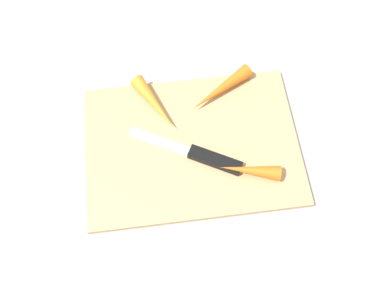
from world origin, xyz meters
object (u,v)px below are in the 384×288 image
(carrot_longest, at_px, (221,89))
(carrot_shortest, at_px, (250,170))
(carrot_medium, at_px, (155,104))
(cutting_board, at_px, (192,145))
(knife, at_px, (207,158))

(carrot_longest, height_order, carrot_shortest, same)
(carrot_medium, bearing_deg, carrot_shortest, 16.27)
(cutting_board, xyz_separation_m, knife, (0.02, -0.03, 0.01))
(knife, height_order, carrot_shortest, carrot_shortest)
(knife, height_order, carrot_medium, carrot_medium)
(carrot_medium, bearing_deg, cutting_board, 6.58)
(carrot_longest, xyz_separation_m, carrot_shortest, (0.02, -0.16, -0.00))
(knife, xyz_separation_m, carrot_longest, (0.04, 0.13, 0.01))
(cutting_board, relative_size, knife, 1.94)
(carrot_longest, bearing_deg, knife, 39.89)
(cutting_board, bearing_deg, carrot_longest, 55.97)
(cutting_board, distance_m, knife, 0.04)
(cutting_board, distance_m, carrot_shortest, 0.11)
(cutting_board, distance_m, carrot_medium, 0.10)
(cutting_board, bearing_deg, carrot_medium, 124.92)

